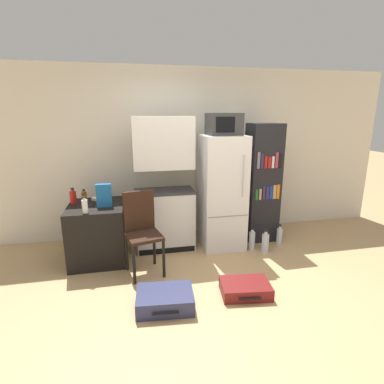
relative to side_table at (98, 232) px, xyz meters
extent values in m
plane|color=tan|center=(1.39, -1.20, -0.38)|extent=(24.00, 24.00, 0.00)
cube|color=silver|center=(1.59, 0.80, 0.93)|extent=(6.40, 0.10, 2.63)
cube|color=black|center=(0.00, 0.00, 0.00)|extent=(0.71, 0.80, 0.77)
cube|color=silver|center=(0.93, 0.18, 0.04)|extent=(0.83, 0.44, 0.85)
cube|color=#333338|center=(0.93, 0.18, 0.48)|extent=(0.85, 0.45, 0.03)
cube|color=silver|center=(0.93, 0.18, 1.16)|extent=(0.83, 0.37, 0.71)
cube|color=black|center=(0.93, -0.05, -0.34)|extent=(0.80, 0.01, 0.08)
cube|color=white|center=(1.77, 0.09, 0.44)|extent=(0.60, 0.62, 1.64)
cube|color=gray|center=(1.77, -0.22, 0.18)|extent=(0.58, 0.01, 0.01)
cylinder|color=silver|center=(1.96, -0.23, 0.74)|extent=(0.02, 0.02, 0.58)
cube|color=#333333|center=(1.77, 0.09, 1.41)|extent=(0.44, 0.40, 0.30)
cube|color=black|center=(1.73, -0.11, 1.41)|extent=(0.26, 0.01, 0.20)
cube|color=black|center=(2.45, 0.21, 0.52)|extent=(0.47, 0.39, 1.80)
cube|color=#1E7033|center=(2.28, 0.01, 0.40)|extent=(0.04, 0.01, 0.16)
cube|color=tan|center=(2.33, 0.01, 0.40)|extent=(0.03, 0.01, 0.16)
cube|color=#332856|center=(2.39, 0.01, 0.42)|extent=(0.04, 0.01, 0.20)
cube|color=#332856|center=(2.45, 0.01, 0.41)|extent=(0.04, 0.01, 0.19)
cube|color=#193899|center=(2.50, 0.01, 0.42)|extent=(0.05, 0.01, 0.20)
cube|color=tan|center=(2.56, 0.01, 0.42)|extent=(0.05, 0.01, 0.21)
cube|color=orange|center=(2.62, 0.01, 0.43)|extent=(0.04, 0.01, 0.22)
cube|color=slate|center=(2.28, 0.01, 0.90)|extent=(0.04, 0.01, 0.24)
cube|color=#332856|center=(2.33, 0.01, 0.89)|extent=(0.04, 0.01, 0.21)
cube|color=red|center=(2.39, 0.01, 0.88)|extent=(0.04, 0.01, 0.18)
cube|color=red|center=(2.45, 0.01, 0.87)|extent=(0.04, 0.01, 0.17)
cube|color=silver|center=(2.50, 0.01, 0.87)|extent=(0.04, 0.01, 0.17)
cube|color=#A33351|center=(2.56, 0.01, 0.90)|extent=(0.04, 0.01, 0.23)
cube|color=black|center=(2.62, 0.01, 0.89)|extent=(0.05, 0.01, 0.20)
cylinder|color=white|center=(-0.08, -0.31, 0.46)|extent=(0.07, 0.07, 0.16)
cylinder|color=white|center=(-0.08, -0.31, 0.56)|extent=(0.03, 0.03, 0.03)
cylinder|color=black|center=(-0.08, -0.31, 0.58)|extent=(0.04, 0.04, 0.02)
cylinder|color=brown|center=(-0.17, 0.26, 0.44)|extent=(0.07, 0.07, 0.12)
cylinder|color=brown|center=(-0.17, 0.26, 0.52)|extent=(0.03, 0.03, 0.02)
cylinder|color=black|center=(-0.17, 0.26, 0.53)|extent=(0.04, 0.04, 0.01)
cylinder|color=#AD1914|center=(-0.29, 0.13, 0.47)|extent=(0.09, 0.09, 0.17)
cylinder|color=#AD1914|center=(-0.29, 0.13, 0.56)|extent=(0.04, 0.04, 0.03)
cylinder|color=black|center=(-0.29, 0.13, 0.59)|extent=(0.04, 0.04, 0.02)
cylinder|color=silver|center=(-0.01, 0.26, 0.40)|extent=(0.13, 0.13, 0.03)
cube|color=#1E66A8|center=(0.13, -0.10, 0.53)|extent=(0.19, 0.07, 0.30)
cylinder|color=black|center=(0.46, -0.75, -0.14)|extent=(0.04, 0.04, 0.48)
cylinder|color=black|center=(0.82, -0.67, -0.14)|extent=(0.04, 0.04, 0.48)
cylinder|color=black|center=(0.38, -0.40, -0.14)|extent=(0.04, 0.04, 0.48)
cylinder|color=black|center=(0.73, -0.32, -0.14)|extent=(0.04, 0.04, 0.48)
cube|color=#331E14|center=(0.60, -0.54, 0.11)|extent=(0.48, 0.48, 0.04)
cube|color=#331E14|center=(0.56, -0.36, 0.39)|extent=(0.38, 0.14, 0.50)
cube|color=maroon|center=(1.65, -1.21, -0.31)|extent=(0.57, 0.43, 0.14)
cylinder|color=black|center=(1.62, -1.41, -0.31)|extent=(0.24, 0.05, 0.02)
cube|color=navy|center=(0.76, -1.26, -0.30)|extent=(0.61, 0.47, 0.17)
cylinder|color=black|center=(0.74, -1.49, -0.30)|extent=(0.26, 0.04, 0.02)
cylinder|color=silver|center=(2.17, -0.16, -0.25)|extent=(0.09, 0.09, 0.26)
cylinder|color=silver|center=(2.17, -0.16, -0.10)|extent=(0.04, 0.04, 0.05)
cylinder|color=black|center=(2.17, -0.16, -0.06)|extent=(0.05, 0.05, 0.03)
cylinder|color=silver|center=(2.64, -0.08, -0.26)|extent=(0.08, 0.08, 0.25)
cylinder|color=silver|center=(2.64, -0.08, -0.11)|extent=(0.04, 0.04, 0.04)
cylinder|color=black|center=(2.64, -0.08, -0.08)|extent=(0.04, 0.04, 0.03)
cylinder|color=silver|center=(2.32, -0.29, -0.25)|extent=(0.10, 0.10, 0.27)
cylinder|color=silver|center=(2.32, -0.29, -0.09)|extent=(0.04, 0.04, 0.05)
cylinder|color=black|center=(2.32, -0.29, -0.05)|extent=(0.05, 0.05, 0.03)
camera|label=1|loc=(0.48, -3.95, 1.54)|focal=28.00mm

